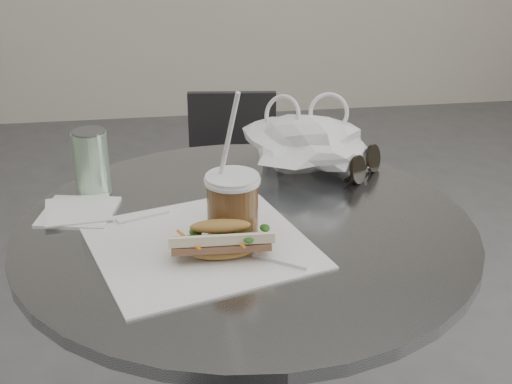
{
  "coord_description": "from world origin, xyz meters",
  "views": [
    {
      "loc": [
        -0.13,
        -0.84,
        1.28
      ],
      "look_at": [
        0.02,
        0.22,
        0.79
      ],
      "focal_mm": 50.0,
      "sensor_mm": 36.0,
      "label": 1
    }
  ],
  "objects": [
    {
      "name": "drink_can",
      "position": [
        -0.26,
        0.37,
        0.8
      ],
      "size": [
        0.06,
        0.06,
        0.12
      ],
      "color": "#60A46A",
      "rests_on": "cafe_table"
    },
    {
      "name": "banh_mi",
      "position": [
        -0.05,
        0.1,
        0.77
      ],
      "size": [
        0.18,
        0.08,
        0.06
      ],
      "rotation": [
        0.0,
        0.0,
        -0.03
      ],
      "color": "tan",
      "rests_on": "sandwich_paper"
    },
    {
      "name": "chair_far",
      "position": [
        0.08,
        1.13,
        0.29
      ],
      "size": [
        0.34,
        0.36,
        0.65
      ],
      "rotation": [
        0.0,
        0.0,
        3.02
      ],
      "color": "#2B2B2D",
      "rests_on": "ground"
    },
    {
      "name": "napkin_stack",
      "position": [
        -0.28,
        0.29,
        0.74
      ],
      "size": [
        0.14,
        0.14,
        0.01
      ],
      "color": "white",
      "rests_on": "cafe_table"
    },
    {
      "name": "sandwich_paper",
      "position": [
        -0.08,
        0.14,
        0.74
      ],
      "size": [
        0.39,
        0.38,
        0.0
      ],
      "primitive_type": "cube",
      "rotation": [
        0.0,
        0.0,
        0.29
      ],
      "color": "white",
      "rests_on": "cafe_table"
    },
    {
      "name": "plastic_bag",
      "position": [
        0.14,
        0.4,
        0.79
      ],
      "size": [
        0.27,
        0.24,
        0.11
      ],
      "primitive_type": null,
      "rotation": [
        0.0,
        0.0,
        -0.41
      ],
      "color": "white",
      "rests_on": "cafe_table"
    },
    {
      "name": "cafe_table",
      "position": [
        0.0,
        0.2,
        0.47
      ],
      "size": [
        0.76,
        0.76,
        0.74
      ],
      "color": "slate",
      "rests_on": "ground"
    },
    {
      "name": "sunglasses",
      "position": [
        0.25,
        0.37,
        0.76
      ],
      "size": [
        0.1,
        0.11,
        0.05
      ],
      "rotation": [
        0.0,
        0.0,
        0.85
      ],
      "color": "black",
      "rests_on": "cafe_table"
    },
    {
      "name": "iced_coffee",
      "position": [
        -0.03,
        0.14,
        0.8
      ],
      "size": [
        0.09,
        0.09,
        0.25
      ],
      "color": "brown",
      "rests_on": "cafe_table"
    }
  ]
}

